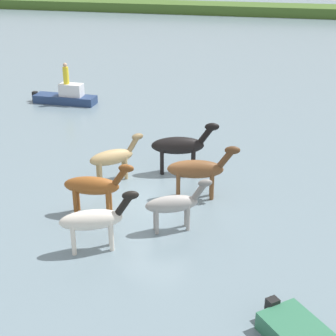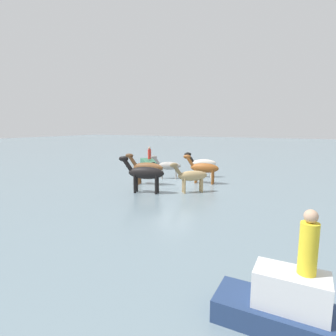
% 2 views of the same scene
% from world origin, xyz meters
% --- Properties ---
extents(ground_plane, '(147.30, 147.30, 0.00)m').
position_xyz_m(ground_plane, '(0.00, 0.00, 0.00)').
color(ground_plane, slate).
extents(horse_gray_outer, '(2.07, 1.25, 1.67)m').
position_xyz_m(horse_gray_outer, '(1.20, -1.65, 0.92)').
color(horse_gray_outer, '#9E9993').
rests_on(horse_gray_outer, ground_plane).
extents(horse_pinto_flank, '(2.66, 1.14, 2.06)m').
position_xyz_m(horse_pinto_flank, '(0.41, 2.69, 1.14)').
color(horse_pinto_flank, black).
rests_on(horse_pinto_flank, ground_plane).
extents(horse_dark_mare, '(1.88, 1.75, 1.73)m').
position_xyz_m(horse_dark_mare, '(-1.89, 1.38, 0.96)').
color(horse_dark_mare, tan).
rests_on(horse_dark_mare, ground_plane).
extents(horse_chestnut_trailing, '(2.28, 1.36, 1.84)m').
position_xyz_m(horse_chestnut_trailing, '(-0.80, -3.32, 1.01)').
color(horse_chestnut_trailing, silver).
rests_on(horse_chestnut_trailing, ground_plane).
extents(horse_mid_herd, '(2.41, 0.79, 1.86)m').
position_xyz_m(horse_mid_herd, '(-1.62, -1.26, 1.03)').
color(horse_mid_herd, brown).
rests_on(horse_mid_herd, ground_plane).
extents(horse_rear_stallion, '(2.57, 1.00, 1.98)m').
position_xyz_m(horse_rear_stallion, '(1.50, 0.74, 1.09)').
color(horse_rear_stallion, brown).
rests_on(horse_rear_stallion, ground_plane).
extents(boat_motor_center, '(3.80, 1.01, 1.31)m').
position_xyz_m(boat_motor_center, '(-8.02, 10.38, 0.30)').
color(boat_motor_center, navy).
rests_on(boat_motor_center, ground_plane).
extents(boat_launch_far, '(3.57, 3.81, 0.72)m').
position_xyz_m(boat_launch_far, '(5.87, -6.69, 0.16)').
color(boat_launch_far, '#2D6B4C').
rests_on(boat_launch_far, ground_plane).
extents(person_boatman_standing, '(0.32, 0.32, 1.19)m').
position_xyz_m(person_boatman_standing, '(-7.88, 10.31, 1.71)').
color(person_boatman_standing, yellow).
rests_on(person_boatman_standing, boat_motor_center).
extents(person_watcher_seated, '(0.32, 0.32, 1.19)m').
position_xyz_m(person_watcher_seated, '(5.98, -6.93, 1.12)').
color(person_watcher_seated, red).
rests_on(person_watcher_seated, boat_launch_far).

